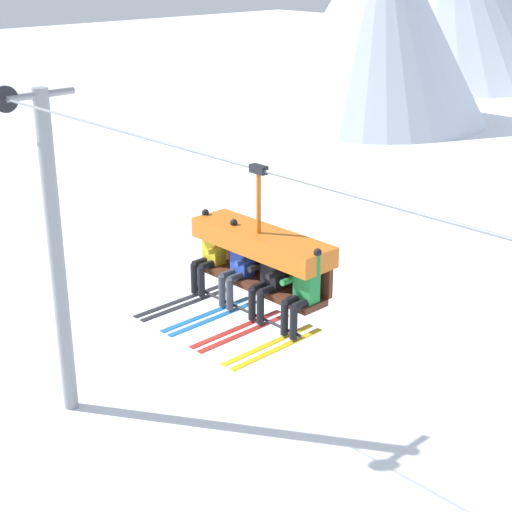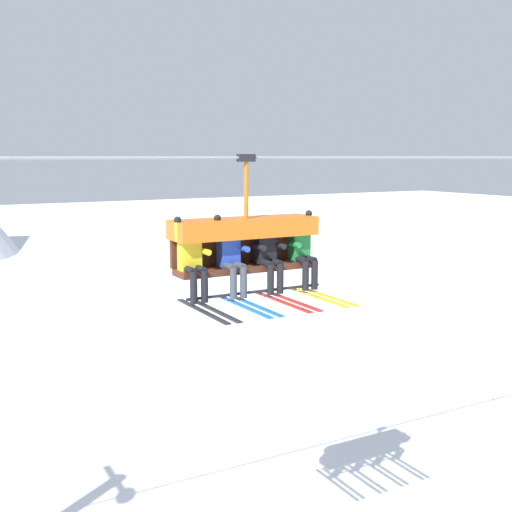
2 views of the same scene
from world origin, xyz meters
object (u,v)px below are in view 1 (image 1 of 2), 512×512
(chairlift_chair, at_px, (262,251))
(skier_green, at_px, (301,291))
(lift_tower_near, at_px, (55,251))
(skier_blue, at_px, (236,265))
(skier_yellow, at_px, (208,253))
(skier_black, at_px, (267,279))

(chairlift_chair, relative_size, skier_green, 1.42)
(lift_tower_near, xyz_separation_m, skier_blue, (7.25, -0.92, 2.04))
(skier_yellow, bearing_deg, lift_tower_near, 172.03)
(skier_black, bearing_deg, skier_blue, 179.41)
(skier_blue, bearing_deg, skier_green, 0.00)
(lift_tower_near, xyz_separation_m, skier_green, (8.58, -0.92, 2.04))
(skier_black, relative_size, skier_green, 1.00)
(skier_yellow, xyz_separation_m, skier_black, (1.32, -0.01, -0.02))
(lift_tower_near, relative_size, skier_blue, 4.71)
(lift_tower_near, height_order, skier_yellow, lift_tower_near)
(lift_tower_near, distance_m, skier_black, 8.22)
(lift_tower_near, bearing_deg, chairlift_chair, -5.33)
(lift_tower_near, bearing_deg, skier_yellow, -7.97)
(chairlift_chair, distance_m, skier_black, 0.49)
(skier_black, bearing_deg, skier_green, 0.59)
(chairlift_chair, distance_m, skier_yellow, 1.05)
(skier_black, xyz_separation_m, skier_green, (0.66, 0.01, 0.02))
(chairlift_chair, height_order, skier_blue, chairlift_chair)
(skier_green, bearing_deg, skier_yellow, 180.00)
(skier_blue, bearing_deg, lift_tower_near, 172.75)
(chairlift_chair, xyz_separation_m, skier_green, (0.99, -0.21, -0.27))
(lift_tower_near, height_order, skier_green, lift_tower_near)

